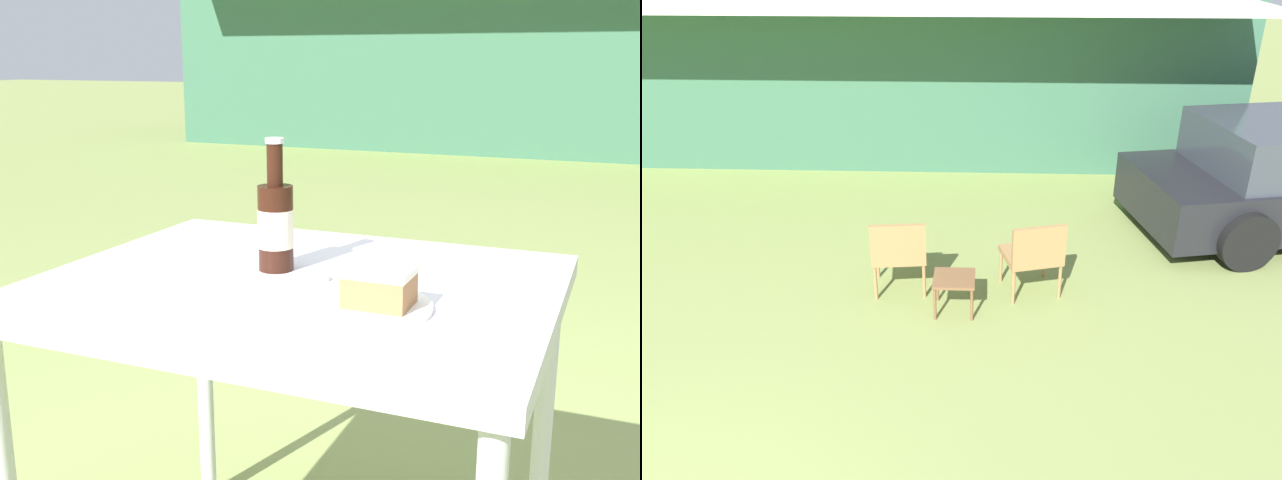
# 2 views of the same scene
# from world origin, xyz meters

# --- Properties ---
(cabin_building) EXTENTS (11.40, 5.39, 3.08)m
(cabin_building) POSITION_xyz_m (0.47, 9.73, 1.55)
(cabin_building) COLOR #38664C
(cabin_building) RESTS_ON ground_plane
(wicker_chair_cushioned) EXTENTS (0.61, 0.57, 0.84)m
(wicker_chair_cushioned) POSITION_xyz_m (1.46, 4.11, 0.48)
(wicker_chair_cushioned) COLOR #9E7547
(wicker_chair_cushioned) RESTS_ON ground_plane
(wicker_chair_plain) EXTENTS (0.67, 0.64, 0.84)m
(wicker_chair_plain) POSITION_xyz_m (2.84, 4.09, 0.48)
(wicker_chair_plain) COLOR #9E7547
(wicker_chair_plain) RESTS_ON ground_plane
(garden_side_table) EXTENTS (0.41, 0.40, 0.38)m
(garden_side_table) POSITION_xyz_m (2.05, 3.74, 0.33)
(garden_side_table) COLOR brown
(garden_side_table) RESTS_ON ground_plane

